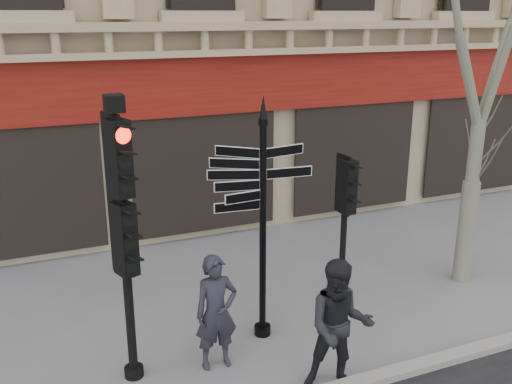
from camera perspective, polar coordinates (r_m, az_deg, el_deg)
ground at (r=9.64m, az=4.43°, el=-14.60°), size 80.00×80.00×0.00m
fingerpost at (r=8.70m, az=0.71°, el=1.17°), size 2.06×2.06×3.97m
traffic_signal_main at (r=7.83m, az=-13.27°, el=-1.65°), size 0.54×0.46×4.13m
traffic_signal_secondary at (r=10.55m, az=8.90°, el=-0.91°), size 0.45×0.33×2.61m
pedestrian_a at (r=8.61m, az=-3.99°, el=-11.93°), size 0.66×0.44×1.79m
pedestrian_b at (r=8.17m, az=8.36°, el=-13.15°), size 1.16×1.05×1.95m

